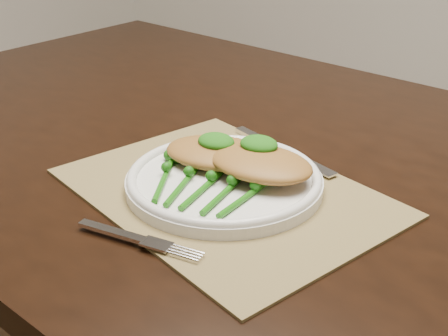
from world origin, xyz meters
The scene contains 9 objects.
placemat centered at (0.13, -0.24, 0.75)m, with size 0.41×0.30×0.00m, color olive.
dinner_plate centered at (0.12, -0.23, 0.77)m, with size 0.26×0.26×0.02m.
knife centered at (0.12, -0.09, 0.76)m, with size 0.20×0.09×0.01m.
fork centered at (0.13, -0.39, 0.76)m, with size 0.16×0.04×0.00m.
chicken_fillet_left centered at (0.09, -0.20, 0.78)m, with size 0.14×0.10×0.03m, color #9D6A2D.
chicken_fillet_right centered at (0.16, -0.21, 0.79)m, with size 0.14×0.10×0.03m, color #9D6A2D.
pesto_dollop_left centered at (0.09, -0.20, 0.80)m, with size 0.05×0.04×0.02m, color #104A0A.
pesto_dollop_right centered at (0.15, -0.19, 0.81)m, with size 0.05×0.04×0.02m, color #104A0A.
broccolini_bundle centered at (0.12, -0.28, 0.77)m, with size 0.16×0.18×0.04m.
Camera 1 is at (0.52, -0.84, 1.14)m, focal length 50.00 mm.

